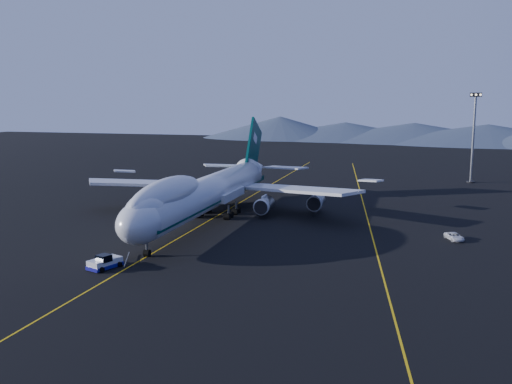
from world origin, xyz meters
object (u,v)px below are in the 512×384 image
(boeing_747, at_px, (208,192))
(service_van, at_px, (454,237))
(floodlight_mast, at_px, (473,138))
(pushback_tug, at_px, (105,264))

(boeing_747, relative_size, service_van, 16.16)
(boeing_747, xyz_separation_m, service_van, (45.58, -3.07, -5.19))
(service_van, xyz_separation_m, floodlight_mast, (8.44, 72.36, 12.24))
(pushback_tug, xyz_separation_m, floodlight_mast, (57.02, 102.91, 12.20))
(pushback_tug, bearing_deg, floodlight_mast, 80.55)
(pushback_tug, relative_size, service_van, 1.21)
(service_van, bearing_deg, boeing_747, 155.02)
(pushback_tug, height_order, service_van, pushback_tug)
(boeing_747, xyz_separation_m, floodlight_mast, (54.02, 69.29, 7.05))
(service_van, height_order, floodlight_mast, floodlight_mast)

